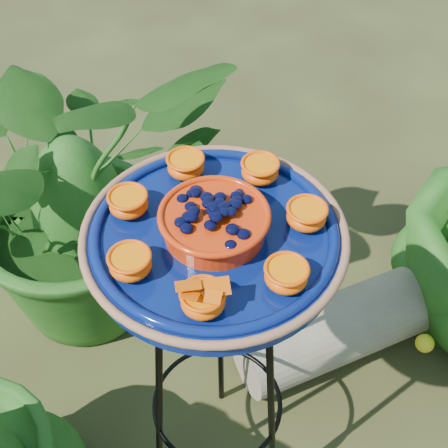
{
  "coord_description": "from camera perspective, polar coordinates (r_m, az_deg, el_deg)",
  "views": [
    {
      "loc": [
        -0.08,
        -0.78,
        1.69
      ],
      "look_at": [
        -0.13,
        -0.07,
        0.93
      ],
      "focal_mm": 50.0,
      "sensor_mm": 36.0,
      "label": 1
    }
  ],
  "objects": [
    {
      "name": "shrub_back_left",
      "position": [
        1.82,
        -13.44,
        3.22
      ],
      "size": [
        1.12,
        1.09,
        0.95
      ],
      "primitive_type": "imported",
      "rotation": [
        0.0,
        0.0,
        0.59
      ],
      "color": "#1D5015",
      "rests_on": "ground"
    },
    {
      "name": "tripod_stand",
      "position": [
        1.37,
        -0.69,
        -11.69
      ],
      "size": [
        0.33,
        0.34,
        0.87
      ],
      "rotation": [
        0.0,
        0.0,
        0.01
      ],
      "color": "black",
      "rests_on": "ground"
    },
    {
      "name": "feeder_dish",
      "position": [
        1.06,
        -0.88,
        -0.86
      ],
      "size": [
        0.46,
        0.46,
        0.1
      ],
      "rotation": [
        0.0,
        0.0,
        0.01
      ],
      "color": "#071656",
      "rests_on": "tripod_stand"
    },
    {
      "name": "ground_plane",
      "position": [
        1.86,
        4.29,
        -18.56
      ],
      "size": [
        20.0,
        20.0,
        0.0
      ],
      "primitive_type": "plane",
      "color": "#2D2614",
      "rests_on": "ground"
    },
    {
      "name": "driftwood_log",
      "position": [
        1.94,
        10.57,
        -9.29
      ],
      "size": [
        0.66,
        0.48,
        0.21
      ],
      "primitive_type": "cylinder",
      "rotation": [
        0.0,
        1.57,
        0.48
      ],
      "color": "gray",
      "rests_on": "ground"
    }
  ]
}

